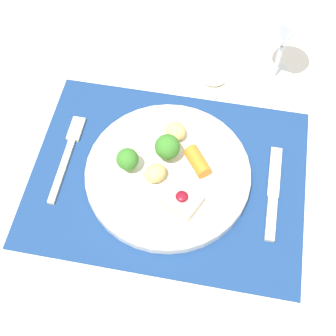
{
  "coord_description": "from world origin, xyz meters",
  "views": [
    {
      "loc": [
        0.07,
        -0.39,
        1.47
      ],
      "look_at": [
        -0.0,
        0.0,
        0.76
      ],
      "focal_mm": 50.0,
      "sensor_mm": 36.0,
      "label": 1
    }
  ],
  "objects_px": {
    "dinner_plate": "(168,169)",
    "wine_glass_near": "(286,34)",
    "knife": "(273,198)",
    "fork": "(68,152)",
    "spoon": "(203,77)"
  },
  "relations": [
    {
      "from": "fork",
      "to": "spoon",
      "type": "xyz_separation_m",
      "value": [
        0.22,
        0.22,
        -0.0
      ]
    },
    {
      "from": "wine_glass_near",
      "to": "fork",
      "type": "bearing_deg",
      "value": -145.09
    },
    {
      "from": "fork",
      "to": "wine_glass_near",
      "type": "distance_m",
      "value": 0.45
    },
    {
      "from": "knife",
      "to": "spoon",
      "type": "xyz_separation_m",
      "value": [
        -0.16,
        0.25,
        -0.0
      ]
    },
    {
      "from": "dinner_plate",
      "to": "fork",
      "type": "distance_m",
      "value": 0.19
    },
    {
      "from": "dinner_plate",
      "to": "wine_glass_near",
      "type": "distance_m",
      "value": 0.32
    },
    {
      "from": "spoon",
      "to": "fork",
      "type": "bearing_deg",
      "value": -137.57
    },
    {
      "from": "knife",
      "to": "fork",
      "type": "bearing_deg",
      "value": 177.58
    },
    {
      "from": "dinner_plate",
      "to": "wine_glass_near",
      "type": "relative_size",
      "value": 1.69
    },
    {
      "from": "dinner_plate",
      "to": "knife",
      "type": "bearing_deg",
      "value": -5.4
    },
    {
      "from": "knife",
      "to": "spoon",
      "type": "relative_size",
      "value": 1.08
    },
    {
      "from": "dinner_plate",
      "to": "wine_glass_near",
      "type": "height_order",
      "value": "wine_glass_near"
    },
    {
      "from": "dinner_plate",
      "to": "spoon",
      "type": "bearing_deg",
      "value": 82.33
    },
    {
      "from": "knife",
      "to": "spoon",
      "type": "distance_m",
      "value": 0.29
    },
    {
      "from": "fork",
      "to": "spoon",
      "type": "distance_m",
      "value": 0.31
    }
  ]
}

